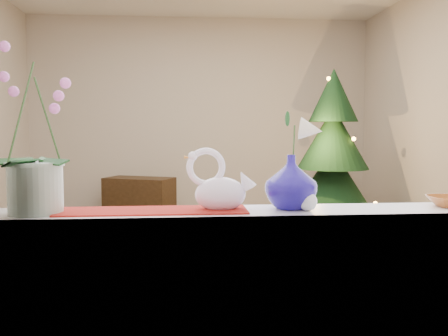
# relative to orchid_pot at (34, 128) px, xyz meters

# --- Properties ---
(ground) EXTENTS (5.00, 5.00, 0.00)m
(ground) POSITION_rel_orchid_pot_xyz_m (0.80, 2.38, -1.23)
(ground) COLOR #3A2417
(ground) RESTS_ON ground
(wall_back) EXTENTS (4.50, 0.10, 2.70)m
(wall_back) POSITION_rel_orchid_pot_xyz_m (0.80, 4.88, 0.12)
(wall_back) COLOR #BEB3A6
(wall_back) RESTS_ON ground
(wall_front) EXTENTS (4.50, 0.10, 2.70)m
(wall_front) POSITION_rel_orchid_pot_xyz_m (0.80, -0.12, 0.12)
(wall_front) COLOR #BEB3A6
(wall_front) RESTS_ON ground
(windowsill) EXTENTS (2.20, 0.26, 0.04)m
(windowsill) POSITION_rel_orchid_pot_xyz_m (0.80, 0.01, -0.33)
(windowsill) COLOR white
(windowsill) RESTS_ON window_apron
(runner) EXTENTS (0.70, 0.20, 0.01)m
(runner) POSITION_rel_orchid_pot_xyz_m (0.42, 0.01, -0.31)
(runner) COLOR maroon
(runner) RESTS_ON windowsill
(orchid_pot) EXTENTS (0.23, 0.23, 0.62)m
(orchid_pot) POSITION_rel_orchid_pot_xyz_m (0.00, 0.00, 0.00)
(orchid_pot) COLOR white
(orchid_pot) RESTS_ON windowsill
(swan) EXTENTS (0.27, 0.14, 0.22)m
(swan) POSITION_rel_orchid_pot_xyz_m (0.67, 0.02, -0.20)
(swan) COLOR white
(swan) RESTS_ON windowsill
(blue_vase) EXTENTS (0.25, 0.25, 0.24)m
(blue_vase) POSITION_rel_orchid_pot_xyz_m (0.95, 0.03, -0.19)
(blue_vase) COLOR #120968
(blue_vase) RESTS_ON windowsill
(lily) EXTENTS (0.13, 0.08, 0.18)m
(lily) POSITION_rel_orchid_pot_xyz_m (0.95, 0.03, 0.02)
(lily) COLOR white
(lily) RESTS_ON blue_vase
(paperweight) EXTENTS (0.09, 0.09, 0.07)m
(paperweight) POSITION_rel_orchid_pot_xyz_m (1.00, -0.03, -0.27)
(paperweight) COLOR white
(paperweight) RESTS_ON windowsill
(xmas_tree) EXTENTS (1.33, 1.33, 1.88)m
(xmas_tree) POSITION_rel_orchid_pot_xyz_m (2.18, 3.48, -0.29)
(xmas_tree) COLOR black
(xmas_tree) RESTS_ON ground
(side_table) EXTENTS (0.92, 0.71, 0.62)m
(side_table) POSITION_rel_orchid_pot_xyz_m (0.01, 4.39, -0.92)
(side_table) COLOR black
(side_table) RESTS_ON ground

